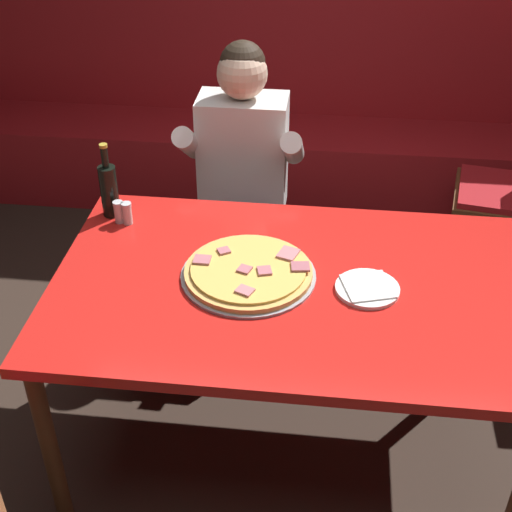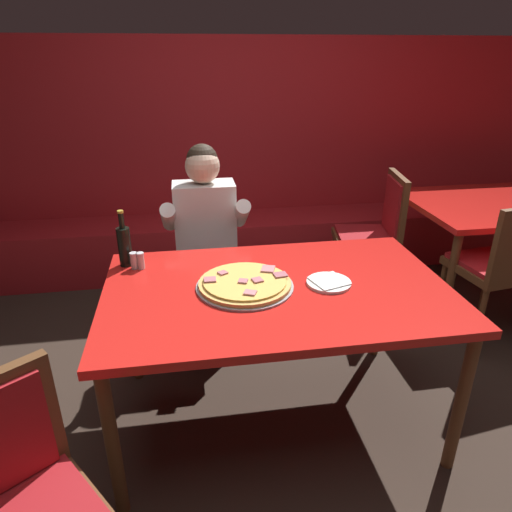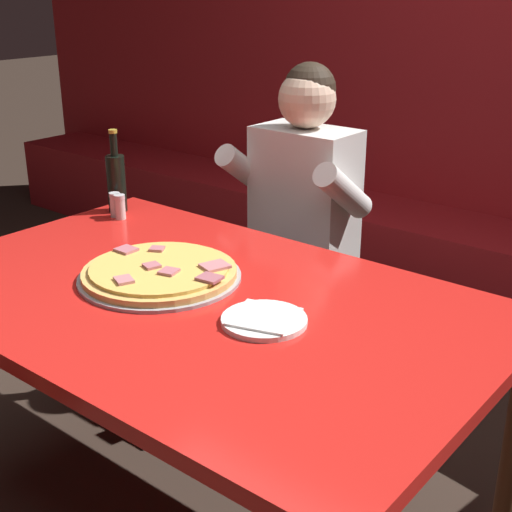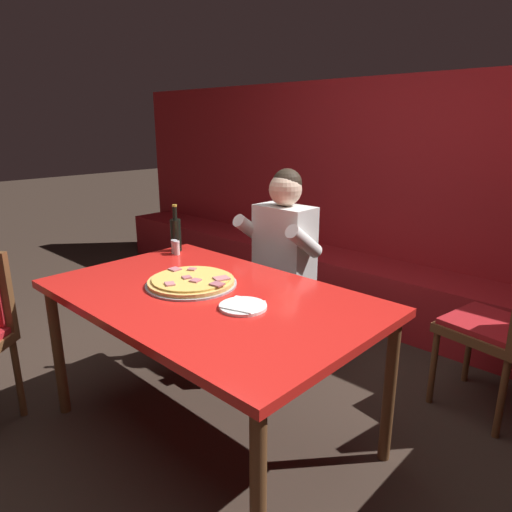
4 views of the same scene
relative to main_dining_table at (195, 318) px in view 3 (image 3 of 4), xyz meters
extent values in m
cube|color=#A3191E|center=(0.00, 2.18, 0.25)|extent=(6.80, 0.16, 1.90)
cube|color=#A3191E|center=(0.00, 1.86, -0.47)|extent=(6.46, 0.48, 0.46)
cylinder|color=brown|center=(-0.74, 0.44, -0.34)|extent=(0.06, 0.06, 0.73)
cylinder|color=brown|center=(0.74, 0.44, -0.34)|extent=(0.06, 0.06, 0.73)
cube|color=red|center=(0.00, 0.00, 0.05)|extent=(1.60, 1.00, 0.04)
cylinder|color=#9E9EA3|center=(-0.15, 0.02, 0.07)|extent=(0.45, 0.45, 0.01)
cylinder|color=#DBA856|center=(-0.15, 0.02, 0.09)|extent=(0.43, 0.43, 0.02)
cylinder|color=#E0B251|center=(-0.15, 0.02, 0.10)|extent=(0.39, 0.39, 0.01)
cube|color=#C6757A|center=(-0.14, -0.11, 0.11)|extent=(0.07, 0.06, 0.01)
cube|color=#B76670|center=(-0.31, 0.04, 0.11)|extent=(0.06, 0.05, 0.01)
cube|color=#B76670|center=(-0.24, 0.10, 0.11)|extent=(0.05, 0.05, 0.01)
cube|color=#B76670|center=(-0.16, 0.00, 0.11)|extent=(0.05, 0.05, 0.01)
cube|color=#C6757A|center=(-0.02, 0.11, 0.11)|extent=(0.08, 0.09, 0.01)
cube|color=#A85B66|center=(0.02, 0.04, 0.11)|extent=(0.07, 0.06, 0.01)
cube|color=#B76670|center=(-0.09, 0.00, 0.11)|extent=(0.06, 0.06, 0.01)
cylinder|color=white|center=(0.24, -0.01, 0.08)|extent=(0.21, 0.21, 0.01)
cube|color=white|center=(0.24, -0.01, 0.09)|extent=(0.19, 0.19, 0.01)
cylinder|color=black|center=(-0.71, 0.36, 0.17)|extent=(0.07, 0.07, 0.20)
cylinder|color=black|center=(-0.71, 0.36, 0.31)|extent=(0.03, 0.03, 0.08)
cylinder|color=#B29933|center=(-0.71, 0.36, 0.35)|extent=(0.03, 0.03, 0.01)
cylinder|color=silver|center=(-0.67, 0.31, 0.10)|extent=(0.04, 0.04, 0.07)
cylinder|color=#516B33|center=(-0.67, 0.31, 0.09)|extent=(0.03, 0.03, 0.04)
cylinder|color=silver|center=(-0.67, 0.31, 0.15)|extent=(0.04, 0.04, 0.01)
cylinder|color=silver|center=(-0.64, 0.30, 0.10)|extent=(0.04, 0.04, 0.07)
cylinder|color=#28231E|center=(-0.64, 0.30, 0.09)|extent=(0.03, 0.03, 0.04)
cylinder|color=silver|center=(-0.64, 0.30, 0.15)|extent=(0.04, 0.04, 0.01)
ellipsoid|color=black|center=(-0.38, 0.60, -0.66)|extent=(0.11, 0.24, 0.09)
ellipsoid|color=black|center=(-0.18, 0.60, -0.66)|extent=(0.11, 0.24, 0.09)
cylinder|color=#282833|center=(-0.38, 0.60, -0.47)|extent=(0.11, 0.11, 0.43)
cylinder|color=#282833|center=(-0.18, 0.60, -0.47)|extent=(0.11, 0.11, 0.43)
cube|color=#282833|center=(-0.28, 0.70, -0.19)|extent=(0.34, 0.40, 0.12)
cube|color=silver|center=(-0.28, 0.90, 0.08)|extent=(0.38, 0.22, 0.52)
cylinder|color=silver|center=(-0.50, 0.82, 0.16)|extent=(0.09, 0.30, 0.25)
cylinder|color=silver|center=(-0.06, 0.82, 0.16)|extent=(0.09, 0.30, 0.25)
sphere|color=beige|center=(-0.28, 0.90, 0.44)|extent=(0.21, 0.21, 0.21)
sphere|color=#2D2319|center=(-0.28, 0.91, 0.48)|extent=(0.19, 0.19, 0.19)
camera|label=1|loc=(0.10, -1.88, 1.48)|focal=50.00mm
camera|label=2|loc=(-0.39, -1.84, 1.06)|focal=32.00mm
camera|label=3|loc=(1.20, -1.22, 0.85)|focal=50.00mm
camera|label=4|loc=(1.55, -1.31, 0.85)|focal=32.00mm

